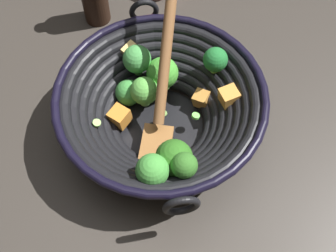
% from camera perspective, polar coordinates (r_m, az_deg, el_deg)
% --- Properties ---
extents(ground_plane, '(4.00, 4.00, 0.00)m').
position_cam_1_polar(ground_plane, '(0.76, -0.92, -0.17)').
color(ground_plane, '#332D28').
extents(wok, '(0.35, 0.36, 0.25)m').
position_cam_1_polar(wok, '(0.70, -1.00, 2.62)').
color(wok, black).
rests_on(wok, ground).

